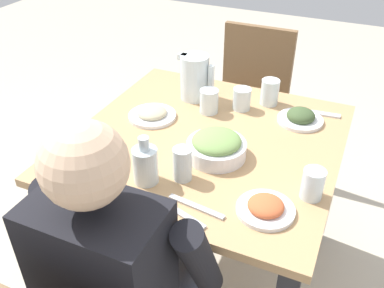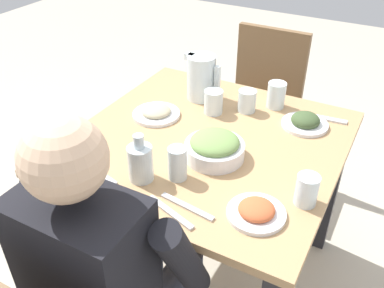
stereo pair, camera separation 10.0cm
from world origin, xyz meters
TOP-DOWN VIEW (x-y plane):
  - ground_plane at (0.00, 0.00)m, footprint 8.00×8.00m
  - dining_table at (0.00, 0.00)m, footprint 0.95×0.95m
  - chair_far at (-0.07, 0.79)m, footprint 0.40×0.40m
  - diner_near at (0.00, -0.58)m, footprint 0.48×0.53m
  - water_pitcher at (-0.17, 0.27)m, footprint 0.16×0.12m
  - salad_bowl at (0.07, -0.09)m, footprint 0.21×0.21m
  - plate_rice_curry at (0.30, -0.29)m, footprint 0.17×0.17m
  - plate_dolmas at (0.29, 0.26)m, footprint 0.18×0.18m
  - plate_beans at (-0.26, 0.05)m, footprint 0.19×0.19m
  - water_glass_by_pitcher at (0.14, 0.35)m, footprint 0.07×0.07m
  - water_glass_far_right at (0.41, -0.17)m, footprint 0.07×0.07m
  - water_glass_center at (-0.07, 0.18)m, footprint 0.08×0.08m
  - water_glass_near_left at (0.02, -0.25)m, footprint 0.06×0.06m
  - water_glass_far_left at (0.05, 0.26)m, footprint 0.07×0.07m
  - oil_carafe at (-0.08, -0.31)m, footprint 0.08×0.08m
  - salt_shaker at (-0.20, 0.41)m, footprint 0.03×0.03m
  - fork_near at (-0.22, -0.36)m, footprint 0.17×0.07m
  - knife_near at (0.11, -0.36)m, footprint 0.19×0.04m
  - fork_far at (0.35, 0.35)m, footprint 0.17×0.04m
  - knife_far at (0.08, -0.40)m, footprint 0.18×0.07m

SIDE VIEW (x-z plane):
  - ground_plane at x=0.00m, z-range 0.00..0.00m
  - chair_far at x=-0.07m, z-range 0.06..0.93m
  - dining_table at x=0.00m, z-range 0.25..0.99m
  - diner_near at x=0.00m, z-range 0.06..1.23m
  - fork_near at x=-0.22m, z-range 0.74..0.74m
  - knife_near at x=0.11m, z-range 0.74..0.74m
  - fork_far at x=0.35m, z-range 0.74..0.74m
  - knife_far at x=0.08m, z-range 0.74..0.74m
  - plate_beans at x=-0.26m, z-range 0.73..0.77m
  - plate_rice_curry at x=0.30m, z-range 0.73..0.77m
  - plate_dolmas at x=0.29m, z-range 0.73..0.78m
  - salt_shaker at x=-0.20m, z-range 0.74..0.79m
  - salad_bowl at x=0.07m, z-range 0.73..0.82m
  - water_glass_far_left at x=0.05m, z-range 0.74..0.83m
  - water_glass_center at x=-0.07m, z-range 0.74..0.83m
  - water_glass_far_right at x=0.41m, z-range 0.74..0.83m
  - water_glass_by_pitcher at x=0.14m, z-range 0.74..0.84m
  - water_glass_near_left at x=0.02m, z-range 0.74..0.85m
  - oil_carafe at x=-0.08m, z-range 0.71..0.87m
  - water_pitcher at x=-0.17m, z-range 0.74..0.93m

